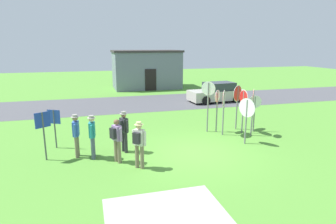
{
  "coord_description": "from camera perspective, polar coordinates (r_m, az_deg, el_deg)",
  "views": [
    {
      "loc": [
        -4.0,
        -10.46,
        4.38
      ],
      "look_at": [
        -0.5,
        2.11,
        1.3
      ],
      "focal_mm": 30.57,
      "sensor_mm": 36.0,
      "label": 1
    }
  ],
  "objects": [
    {
      "name": "ground_plane",
      "position": [
        12.03,
        5.06,
        -8.13
      ],
      "size": [
        80.0,
        80.0,
        0.0
      ],
      "primitive_type": "plane",
      "color": "#518E33"
    },
    {
      "name": "street_asphalt",
      "position": [
        22.15,
        -4.83,
        1.83
      ],
      "size": [
        60.0,
        6.4,
        0.01
      ],
      "primitive_type": "cube",
      "color": "#4C4C51",
      "rests_on": "ground"
    },
    {
      "name": "concrete_path",
      "position": [
        8.06,
        -0.39,
        -19.64
      ],
      "size": [
        3.2,
        2.4,
        0.01
      ],
      "primitive_type": "cube",
      "color": "#ADAAA3",
      "rests_on": "ground"
    },
    {
      "name": "building_background",
      "position": [
        29.84,
        -4.37,
        8.52
      ],
      "size": [
        6.79,
        4.4,
        3.84
      ],
      "color": "slate",
      "rests_on": "ground"
    },
    {
      "name": "parked_car_on_street",
      "position": [
        22.87,
        9.69,
        3.8
      ],
      "size": [
        4.43,
        2.27,
        1.51
      ],
      "color": "#B7B2A3",
      "rests_on": "ground"
    },
    {
      "name": "stop_sign_far_back",
      "position": [
        14.4,
        16.54,
        1.36
      ],
      "size": [
        0.35,
        0.53,
        2.32
      ],
      "color": "slate",
      "rests_on": "ground"
    },
    {
      "name": "stop_sign_tallest",
      "position": [
        14.64,
        9.75,
        1.56
      ],
      "size": [
        0.48,
        0.43,
        2.18
      ],
      "color": "slate",
      "rests_on": "ground"
    },
    {
      "name": "stop_sign_center_cluster",
      "position": [
        15.19,
        16.88,
        0.87
      ],
      "size": [
        0.63,
        0.21,
        1.89
      ],
      "color": "slate",
      "rests_on": "ground"
    },
    {
      "name": "stop_sign_leaning_right",
      "position": [
        14.56,
        8.0,
        2.77
      ],
      "size": [
        0.57,
        0.43,
        2.6
      ],
      "color": "slate",
      "rests_on": "ground"
    },
    {
      "name": "stop_sign_leaning_left",
      "position": [
        15.29,
        13.66,
        2.53
      ],
      "size": [
        0.72,
        0.49,
        2.35
      ],
      "color": "slate",
      "rests_on": "ground"
    },
    {
      "name": "stop_sign_low_front",
      "position": [
        13.15,
        15.4,
        -0.17
      ],
      "size": [
        0.33,
        0.79,
        2.09
      ],
      "color": "slate",
      "rests_on": "ground"
    },
    {
      "name": "stop_sign_nearest",
      "position": [
        14.74,
        14.78,
        1.61
      ],
      "size": [
        0.07,
        0.77,
        2.21
      ],
      "color": "slate",
      "rests_on": "ground"
    },
    {
      "name": "stop_sign_rear_left",
      "position": [
        14.17,
        11.03,
        1.54
      ],
      "size": [
        0.49,
        0.74,
        2.26
      ],
      "color": "slate",
      "rests_on": "ground"
    },
    {
      "name": "person_with_sunhat",
      "position": [
        11.91,
        -8.84,
        -3.32
      ],
      "size": [
        0.44,
        0.53,
        1.74
      ],
      "color": "#2D2D33",
      "rests_on": "ground"
    },
    {
      "name": "person_in_blue",
      "position": [
        10.92,
        -10.22,
        -5.07
      ],
      "size": [
        0.46,
        0.51,
        1.69
      ],
      "color": "#7A6B56",
      "rests_on": "ground"
    },
    {
      "name": "person_near_signs",
      "position": [
        11.53,
        -14.86,
        -4.32
      ],
      "size": [
        0.32,
        0.57,
        1.74
      ],
      "color": "#4C5670",
      "rests_on": "ground"
    },
    {
      "name": "person_in_dark_shirt",
      "position": [
        10.29,
        -5.83,
        -5.92
      ],
      "size": [
        0.48,
        0.47,
        1.74
      ],
      "color": "#7A6B56",
      "rests_on": "ground"
    },
    {
      "name": "person_in_teal",
      "position": [
        11.85,
        -17.85,
        -4.04
      ],
      "size": [
        0.31,
        0.57,
        1.74
      ],
      "color": "#7A6B56",
      "rests_on": "ground"
    },
    {
      "name": "info_panel_leftmost",
      "position": [
        13.12,
        -21.73,
        -1.85
      ],
      "size": [
        0.53,
        0.32,
        1.7
      ],
      "color": "#4C4C51",
      "rests_on": "ground"
    },
    {
      "name": "info_panel_middle",
      "position": [
        11.85,
        -23.61,
        -2.82
      ],
      "size": [
        0.51,
        0.35,
        1.91
      ],
      "color": "#4C4C51",
      "rests_on": "ground"
    }
  ]
}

